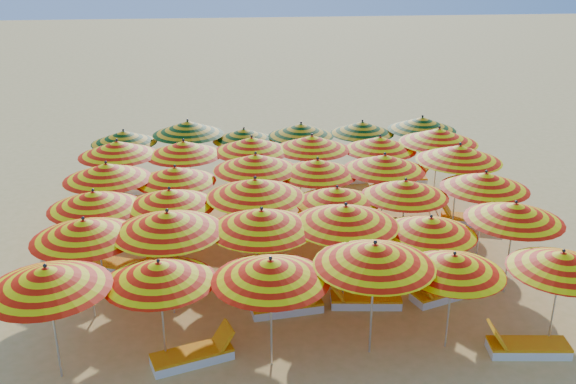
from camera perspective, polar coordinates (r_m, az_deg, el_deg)
The scene contains 53 objects.
ground at distance 18.51m, azimuth 0.16°, elevation -5.18°, with size 120.00×120.00×0.00m, color #EBBC68.
umbrella_0 at distance 13.21m, azimuth -20.66°, elevation -7.18°, with size 2.82×2.82×2.58m.
umbrella_1 at distance 13.14m, azimuth -11.39°, elevation -6.99°, with size 3.02×3.02×2.42m.
umbrella_2 at distance 12.76m, azimuth -1.55°, elevation -6.96°, with size 2.90×2.90×2.53m.
umbrella_3 at distance 13.19m, azimuth 7.71°, elevation -5.54°, with size 3.07×3.07×2.67m.
umbrella_4 at distance 13.84m, azimuth 14.51°, elevation -6.18°, with size 2.28×2.28×2.32m.
umbrella_5 at distance 14.56m, azimuth 23.18°, elevation -5.69°, with size 2.89×2.89×2.37m.
umbrella_6 at distance 15.08m, azimuth -17.65°, elevation -3.18°, with size 2.57×2.57×2.58m.
umbrella_7 at distance 14.73m, azimuth -10.64°, elevation -2.63°, with size 3.26×3.26×2.70m.
umbrella_8 at distance 14.73m, azimuth -2.36°, elevation -2.47°, with size 2.82×2.82×2.65m.
umbrella_9 at distance 14.94m, azimuth 5.14°, elevation -2.07°, with size 3.31×3.31×2.68m.
umbrella_10 at distance 15.42m, azimuth 12.55°, elevation -2.95°, with size 2.60×2.60×2.34m.
umbrella_11 at distance 16.35m, azimuth 19.51°, elevation -1.67°, with size 2.60×2.60×2.52m.
umbrella_12 at distance 16.89m, azimuth -16.86°, elevation -0.66°, with size 2.54×2.54×2.50m.
umbrella_13 at distance 16.60m, azimuth -10.47°, elevation -0.50°, with size 2.91×2.91×2.49m.
umbrella_14 at distance 16.47m, azimuth -2.93°, elevation 0.37°, with size 2.61×2.61×2.70m.
umbrella_15 at distance 16.85m, azimuth 4.37°, elevation -0.29°, with size 2.80×2.80×2.36m.
umbrella_16 at distance 17.29m, azimuth 10.38°, elevation 0.33°, with size 2.83×2.83×2.46m.
umbrella_17 at distance 18.16m, azimuth 17.13°, elevation 0.97°, with size 3.04×3.04×2.54m.
umbrella_18 at distance 18.61m, azimuth -15.82°, elevation 1.77°, with size 3.18×3.18×2.60m.
umbrella_19 at distance 18.39m, azimuth -9.99°, elevation 1.55°, with size 2.87×2.87×2.43m.
umbrella_20 at distance 18.61m, azimuth -2.90°, elevation 2.67°, with size 3.03×3.03×2.63m.
umbrella_21 at distance 18.52m, azimuth 2.64°, elevation 2.24°, with size 3.11×3.11×2.51m.
umbrella_22 at distance 18.89m, azimuth 8.57°, elevation 2.62°, with size 2.69×2.69×2.58m.
umbrella_23 at distance 19.82m, azimuth 15.00°, elevation 3.36°, with size 2.87×2.87×2.72m.
umbrella_24 at distance 20.65m, azimuth -14.92°, elevation 3.77°, with size 2.99×2.99×2.59m.
umbrella_25 at distance 20.35m, azimuth -9.25°, elevation 3.86°, with size 2.53×2.53×2.55m.
umbrella_26 at distance 20.39m, azimuth -3.24°, elevation 4.24°, with size 3.23×3.23×2.59m.
umbrella_27 at distance 20.58m, azimuth 2.14°, elevation 4.41°, with size 2.99×2.99×2.58m.
umbrella_28 at distance 20.88m, azimuth 8.17°, elevation 4.29°, with size 2.59×2.59×2.51m.
umbrella_29 at distance 21.47m, azimuth 13.26°, elevation 4.90°, with size 2.85×2.85×2.71m.
umbrella_30 at distance 22.56m, azimuth -14.39°, elevation 4.76°, with size 2.72×2.72×2.36m.
umbrella_31 at distance 22.44m, azimuth -8.89°, elevation 5.67°, with size 2.68×2.68×2.60m.
umbrella_32 at distance 22.28m, azimuth -3.94°, elevation 5.10°, with size 2.88×2.88×2.32m.
umbrella_33 at distance 22.44m, azimuth 1.17°, elevation 5.55°, with size 2.91×2.91×2.44m.
umbrella_34 at distance 22.99m, azimuth 6.61°, elevation 5.71°, with size 2.90×2.90×2.40m.
umbrella_35 at distance 23.31m, azimuth 11.83°, elevation 5.98°, with size 2.53×2.53×2.57m.
lounger_0 at distance 14.08m, azimuth -8.32°, elevation -14.15°, with size 1.83×1.08×0.69m.
lounger_1 at distance 15.08m, azimuth 20.41°, elevation -12.79°, with size 1.79×0.77×0.69m.
lounger_2 at distance 15.58m, azimuth 0.05°, elevation -10.06°, with size 1.79×0.80×0.69m.
lounger_3 at distance 15.93m, azimuth 6.75°, elevation -9.46°, with size 1.79×0.77×0.69m.
lounger_4 at distance 16.55m, azimuth 13.56°, elevation -8.69°, with size 1.83×1.13×0.69m.
lounger_5 at distance 17.81m, azimuth -14.16°, elevation -6.48°, with size 1.82×1.18×0.69m.
lounger_6 at distance 17.57m, azimuth 6.23°, elevation -6.30°, with size 1.82×1.24×0.69m.
lounger_7 at distance 19.16m, azimuth -11.39°, elevation -4.16°, with size 1.82×1.24×0.69m.
lounger_8 at distance 19.31m, azimuth -0.97°, elevation -3.50°, with size 1.79×0.79×0.69m.
lounger_9 at distance 20.87m, azimuth 15.60°, elevation -2.36°, with size 1.83×1.14×0.69m.
lounger_10 at distance 21.43m, azimuth -12.76°, elevation -1.45°, with size 1.83×1.08×0.69m.
lounger_11 at distance 23.23m, azimuth -12.69°, elevation 0.38°, with size 1.73×0.58×0.69m.
lounger_12 at distance 23.68m, azimuth 5.12°, elevation 1.24°, with size 1.78×0.76×0.69m.
lounger_13 at distance 23.83m, azimuth 10.28°, elevation 1.11°, with size 1.75×0.64×0.69m.
beachgoer_b at distance 17.24m, azimuth 9.42°, elevation -4.69°, with size 0.77×0.60×1.58m, color tan.
beachgoer_a at distance 18.80m, azimuth -7.61°, elevation -2.52°, with size 0.52×0.34×1.44m, color tan.
Camera 1 is at (-1.79, -16.45, 8.30)m, focal length 40.00 mm.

